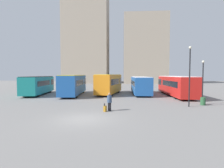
{
  "coord_description": "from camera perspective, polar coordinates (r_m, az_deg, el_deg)",
  "views": [
    {
      "loc": [
        2.92,
        -12.74,
        3.33
      ],
      "look_at": [
        1.29,
        13.06,
        1.93
      ],
      "focal_mm": 28.0,
      "sensor_mm": 36.0,
      "label": 1
    }
  ],
  "objects": [
    {
      "name": "bus_1",
      "position": [
        29.13,
        -12.4,
        -0.06
      ],
      "size": [
        3.35,
        10.79,
        3.24
      ],
      "rotation": [
        0.0,
        0.0,
        1.65
      ],
      "color": "#1E56A3",
      "rests_on": "ground_plane"
    },
    {
      "name": "ground_plane",
      "position": [
        13.49,
        -9.17,
        -11.22
      ],
      "size": [
        160.0,
        160.0,
        0.0
      ],
      "primitive_type": "plane",
      "color": "slate"
    },
    {
      "name": "bus_3",
      "position": [
        29.77,
        9.29,
        -0.27
      ],
      "size": [
        2.76,
        9.14,
        2.96
      ],
      "rotation": [
        0.0,
        0.0,
        1.59
      ],
      "color": "#1E56A3",
      "rests_on": "ground_plane"
    },
    {
      "name": "bus_2",
      "position": [
        29.67,
        -0.89,
        0.16
      ],
      "size": [
        4.03,
        9.37,
        3.35
      ],
      "rotation": [
        0.0,
        0.0,
        1.4
      ],
      "color": "orange",
      "rests_on": "ground_plane"
    },
    {
      "name": "lamp_post_0",
      "position": [
        21.9,
        27.53,
        1.71
      ],
      "size": [
        0.28,
        0.28,
        4.89
      ],
      "color": "black",
      "rests_on": "ground_plane"
    },
    {
      "name": "bus_0",
      "position": [
        31.55,
        -22.87,
        -0.21
      ],
      "size": [
        3.7,
        9.87,
        3.02
      ],
      "rotation": [
        0.0,
        0.0,
        1.7
      ],
      "color": "#19847F",
      "rests_on": "ground_plane"
    },
    {
      "name": "lamp_post_1",
      "position": [
        19.55,
        24.03,
        3.68
      ],
      "size": [
        0.28,
        0.28,
        6.21
      ],
      "color": "black",
      "rests_on": "ground_plane"
    },
    {
      "name": "building_block_right",
      "position": [
        71.97,
        10.36,
        10.58
      ],
      "size": [
        16.0,
        16.18,
        25.53
      ],
      "color": "tan",
      "rests_on": "ground_plane"
    },
    {
      "name": "traveler",
      "position": [
        16.05,
        -0.83,
        -5.27
      ],
      "size": [
        0.54,
        0.54,
        1.67
      ],
      "rotation": [
        0.0,
        0.0,
        1.26
      ],
      "color": "black",
      "rests_on": "ground_plane"
    },
    {
      "name": "suitcase",
      "position": [
        15.86,
        -2.3,
        -8.03
      ],
      "size": [
        0.29,
        0.37,
        0.75
      ],
      "rotation": [
        0.0,
        0.0,
        1.26
      ],
      "color": "#B27A1E",
      "rests_on": "ground_plane"
    },
    {
      "name": "building_block_left",
      "position": [
        73.95,
        -8.22,
        14.87
      ],
      "size": [
        17.21,
        13.28,
        36.92
      ],
      "color": "tan",
      "rests_on": "ground_plane"
    },
    {
      "name": "trash_bin",
      "position": [
        21.6,
        27.56,
        -4.98
      ],
      "size": [
        0.52,
        0.52,
        0.85
      ],
      "color": "#285633",
      "rests_on": "ground_plane"
    },
    {
      "name": "bus_4",
      "position": [
        29.29,
        19.91,
        -0.31
      ],
      "size": [
        2.76,
        12.53,
        3.08
      ],
      "rotation": [
        0.0,
        0.0,
        1.58
      ],
      "color": "red",
      "rests_on": "ground_plane"
    }
  ]
}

